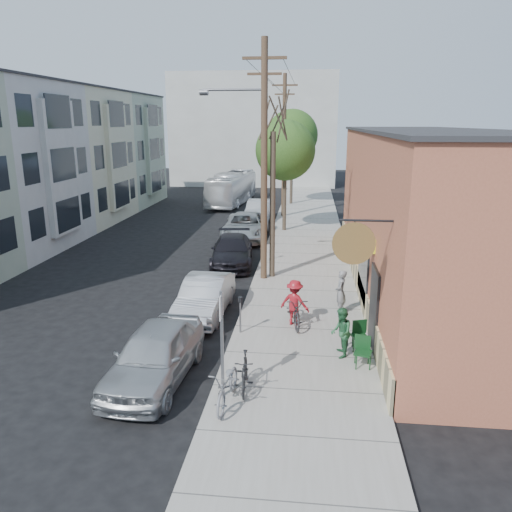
# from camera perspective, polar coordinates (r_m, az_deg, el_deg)

# --- Properties ---
(ground) EXTENTS (120.00, 120.00, 0.00)m
(ground) POSITION_cam_1_polar(r_m,az_deg,el_deg) (17.67, -8.85, -8.03)
(ground) COLOR black
(sidewalk) EXTENTS (4.50, 58.00, 0.15)m
(sidewalk) POSITION_cam_1_polar(r_m,az_deg,el_deg) (27.52, 5.69, 0.68)
(sidewalk) COLOR #9A978E
(sidewalk) RESTS_ON ground
(cafe_building) EXTENTS (6.60, 20.20, 6.61)m
(cafe_building) POSITION_cam_1_polar(r_m,az_deg,el_deg) (21.46, 18.50, 4.70)
(cafe_building) COLOR #AD5B40
(cafe_building) RESTS_ON ground
(apartment_row) EXTENTS (6.30, 32.00, 9.00)m
(apartment_row) POSITION_cam_1_polar(r_m,az_deg,el_deg) (33.92, -22.81, 9.90)
(apartment_row) COLOR #9CAA90
(apartment_row) RESTS_ON ground
(end_cap_building) EXTENTS (18.00, 8.00, 12.00)m
(end_cap_building) POSITION_cam_1_polar(r_m,az_deg,el_deg) (58.03, -0.12, 14.21)
(end_cap_building) COLOR #B8B9B3
(end_cap_building) RESTS_ON ground
(sign_post) EXTENTS (0.07, 0.45, 2.80)m
(sign_post) POSITION_cam_1_polar(r_m,az_deg,el_deg) (12.45, -3.92, -8.88)
(sign_post) COLOR slate
(sign_post) RESTS_ON sidewalk
(parking_meter_near) EXTENTS (0.14, 0.14, 1.24)m
(parking_meter_near) POSITION_cam_1_polar(r_m,az_deg,el_deg) (16.37, -1.81, -6.04)
(parking_meter_near) COLOR slate
(parking_meter_near) RESTS_ON sidewalk
(parking_meter_far) EXTENTS (0.14, 0.14, 1.24)m
(parking_meter_far) POSITION_cam_1_polar(r_m,az_deg,el_deg) (24.66, 1.01, 1.24)
(parking_meter_far) COLOR slate
(parking_meter_far) RESTS_ON sidewalk
(utility_pole_near) EXTENTS (3.57, 0.28, 10.00)m
(utility_pole_near) POSITION_cam_1_polar(r_m,az_deg,el_deg) (21.32, 0.77, 11.12)
(utility_pole_near) COLOR #503A28
(utility_pole_near) RESTS_ON sidewalk
(utility_pole_far) EXTENTS (1.80, 0.28, 10.00)m
(utility_pole_far) POSITION_cam_1_polar(r_m,az_deg,el_deg) (36.59, 3.22, 12.65)
(utility_pole_far) COLOR #503A28
(utility_pole_far) RESTS_ON sidewalk
(tree_bare) EXTENTS (0.24, 0.24, 6.35)m
(tree_bare) POSITION_cam_1_polar(r_m,az_deg,el_deg) (21.81, 1.90, 5.68)
(tree_bare) COLOR #44392C
(tree_bare) RESTS_ON sidewalk
(tree_leafy_mid) EXTENTS (3.73, 3.73, 6.89)m
(tree_leafy_mid) POSITION_cam_1_polar(r_m,az_deg,el_deg) (31.61, 3.36, 11.94)
(tree_leafy_mid) COLOR #44392C
(tree_leafy_mid) RESTS_ON sidewalk
(tree_leafy_far) EXTENTS (4.22, 4.22, 7.78)m
(tree_leafy_far) POSITION_cam_1_polar(r_m,az_deg,el_deg) (42.40, 4.16, 13.59)
(tree_leafy_far) COLOR #44392C
(tree_leafy_far) RESTS_ON sidewalk
(patio_chair_a) EXTENTS (0.63, 0.63, 0.88)m
(patio_chair_a) POSITION_cam_1_polar(r_m,az_deg,el_deg) (15.66, 11.76, -8.95)
(patio_chair_a) COLOR #0F3818
(patio_chair_a) RESTS_ON sidewalk
(patio_chair_b) EXTENTS (0.62, 0.62, 0.88)m
(patio_chair_b) POSITION_cam_1_polar(r_m,az_deg,el_deg) (14.64, 12.12, -10.73)
(patio_chair_b) COLOR #0F3818
(patio_chair_b) RESTS_ON sidewalk
(patron_grey) EXTENTS (0.46, 0.64, 1.62)m
(patron_grey) POSITION_cam_1_polar(r_m,az_deg,el_deg) (18.24, 9.65, -4.09)
(patron_grey) COLOR gray
(patron_grey) RESTS_ON sidewalk
(patron_green) EXTENTS (0.59, 0.74, 1.50)m
(patron_green) POSITION_cam_1_polar(r_m,az_deg,el_deg) (15.01, 9.69, -8.62)
(patron_green) COLOR #276139
(patron_green) RESTS_ON sidewalk
(cyclist) EXTENTS (1.17, 0.91, 1.59)m
(cyclist) POSITION_cam_1_polar(r_m,az_deg,el_deg) (17.07, 4.44, -5.32)
(cyclist) COLOR maroon
(cyclist) RESTS_ON sidewalk
(cyclist_bike) EXTENTS (1.07, 2.08, 1.04)m
(cyclist_bike) POSITION_cam_1_polar(r_m,az_deg,el_deg) (17.16, 4.42, -6.17)
(cyclist_bike) COLOR black
(cyclist_bike) RESTS_ON sidewalk
(parked_bike_a) EXTENTS (0.56, 1.63, 0.96)m
(parked_bike_a) POSITION_cam_1_polar(r_m,az_deg,el_deg) (13.22, -1.30, -13.13)
(parked_bike_a) COLOR black
(parked_bike_a) RESTS_ON sidewalk
(parked_bike_b) EXTENTS (0.81, 1.94, 1.00)m
(parked_bike_b) POSITION_cam_1_polar(r_m,az_deg,el_deg) (12.62, -3.24, -14.54)
(parked_bike_b) COLOR slate
(parked_bike_b) RESTS_ON sidewalk
(car_0) EXTENTS (2.11, 4.63, 1.54)m
(car_0) POSITION_cam_1_polar(r_m,az_deg,el_deg) (14.05, -11.50, -11.02)
(car_0) COLOR #ABAFB3
(car_0) RESTS_ON ground
(car_1) EXTENTS (1.64, 4.34, 1.41)m
(car_1) POSITION_cam_1_polar(r_m,az_deg,el_deg) (18.36, -5.88, -4.65)
(car_1) COLOR #ADB0B5
(car_1) RESTS_ON ground
(car_2) EXTENTS (2.47, 5.04, 1.41)m
(car_2) POSITION_cam_1_polar(r_m,az_deg,el_deg) (24.71, -2.75, 0.59)
(car_2) COLOR black
(car_2) RESTS_ON ground
(car_3) EXTENTS (2.75, 5.65, 1.55)m
(car_3) POSITION_cam_1_polar(r_m,az_deg,el_deg) (30.22, -1.20, 3.42)
(car_3) COLOR #AAAFB2
(car_3) RESTS_ON ground
(car_4) EXTENTS (1.68, 4.63, 1.52)m
(car_4) POSITION_cam_1_polar(r_m,az_deg,el_deg) (35.66, 0.32, 5.19)
(car_4) COLOR #ACAFB4
(car_4) RESTS_ON ground
(bus) EXTENTS (3.07, 9.87, 2.71)m
(bus) POSITION_cam_1_polar(r_m,az_deg,el_deg) (43.48, -2.75, 7.76)
(bus) COLOR white
(bus) RESTS_ON ground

